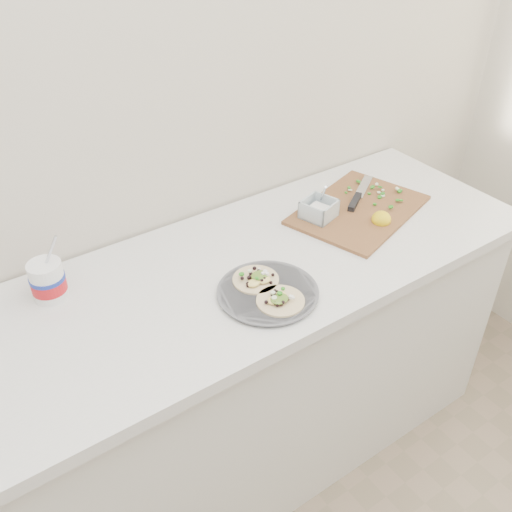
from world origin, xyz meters
TOP-DOWN VIEW (x-y plane):
  - counter at (0.00, 1.43)m, footprint 2.44×0.66m
  - taco_plate at (0.26, 1.27)m, footprint 0.28×0.28m
  - tub at (-0.23, 1.60)m, footprint 0.10×0.10m
  - cutboard at (0.76, 1.46)m, footprint 0.53×0.44m

SIDE VIEW (x-z plane):
  - counter at x=0.00m, z-range 0.00..0.90m
  - taco_plate at x=0.26m, z-range 0.90..0.94m
  - cutboard at x=0.76m, z-range 0.88..0.95m
  - tub at x=-0.23m, z-range 0.86..1.07m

